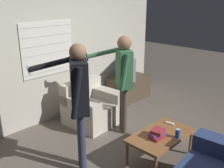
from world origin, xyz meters
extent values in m
plane|color=#665B51|center=(0.00, 0.00, 0.00)|extent=(16.00, 16.00, 0.00)
cube|color=#BCB7A8|center=(0.00, 2.03, 1.27)|extent=(5.20, 0.06, 2.55)
cube|color=silver|center=(-0.21, 1.99, 1.34)|extent=(1.03, 0.02, 0.94)
cube|color=#A4A099|center=(-0.21, 1.98, 0.95)|extent=(1.01, 0.00, 0.01)
cube|color=#A4A099|center=(-0.21, 1.98, 1.11)|extent=(1.01, 0.00, 0.01)
cube|color=#A4A099|center=(-0.21, 1.98, 1.27)|extent=(1.01, 0.00, 0.01)
cube|color=#A4A099|center=(-0.21, 1.98, 1.42)|extent=(1.01, 0.00, 0.01)
cube|color=#A4A099|center=(-0.21, 1.98, 1.58)|extent=(1.01, 0.00, 0.01)
cube|color=#A4A099|center=(-0.21, 1.98, 1.73)|extent=(1.01, 0.00, 0.01)
cube|color=beige|center=(0.22, 1.32, 0.20)|extent=(0.93, 0.88, 0.39)
cube|color=beige|center=(0.20, 1.62, 0.57)|extent=(0.89, 0.26, 0.37)
cube|color=beige|center=(0.54, 1.34, 0.48)|extent=(0.30, 0.83, 0.18)
cube|color=beige|center=(-0.09, 1.29, 0.48)|extent=(0.30, 0.83, 0.18)
cube|color=brown|center=(0.09, -0.23, 0.40)|extent=(0.96, 0.55, 0.04)
cylinder|color=brown|center=(-0.35, 0.00, 0.19)|extent=(0.04, 0.04, 0.38)
cylinder|color=brown|center=(0.53, 0.00, 0.19)|extent=(0.04, 0.04, 0.38)
cylinder|color=brown|center=(0.53, -0.47, 0.19)|extent=(0.04, 0.04, 0.38)
cube|color=#4C3D2D|center=(1.58, 1.63, 0.25)|extent=(0.90, 0.56, 0.51)
cube|color=#B2B2B7|center=(1.58, 1.63, 0.76)|extent=(0.67, 0.68, 0.51)
cube|color=navy|center=(1.51, 1.70, 0.76)|extent=(0.46, 0.47, 0.42)
cylinder|color=#33384C|center=(-0.84, 0.35, 0.43)|extent=(0.10, 0.10, 0.87)
cylinder|color=#33384C|center=(-0.75, 0.48, 0.43)|extent=(0.10, 0.10, 0.87)
cube|color=black|center=(-0.79, 0.41, 1.19)|extent=(0.42, 0.48, 0.65)
sphere|color=#846042|center=(-0.79, 0.41, 1.61)|extent=(0.21, 0.21, 0.21)
cylinder|color=black|center=(-0.97, 0.24, 1.18)|extent=(0.17, 0.15, 0.62)
cylinder|color=black|center=(-0.90, 0.79, 1.42)|extent=(0.55, 0.41, 0.20)
cube|color=white|center=(-1.15, 0.96, 1.36)|extent=(0.06, 0.06, 0.13)
cylinder|color=#4C4233|center=(0.33, 0.66, 0.41)|extent=(0.10, 0.10, 0.82)
cylinder|color=#4C4233|center=(0.41, 0.77, 0.41)|extent=(0.10, 0.10, 0.82)
cube|color=#336642|center=(0.37, 0.72, 1.12)|extent=(0.38, 0.43, 0.61)
sphere|color=#846042|center=(0.37, 0.72, 1.53)|extent=(0.23, 0.23, 0.23)
cylinder|color=#336642|center=(0.21, 0.57, 1.11)|extent=(0.17, 0.15, 0.59)
cylinder|color=#336642|center=(0.25, 1.05, 1.35)|extent=(0.52, 0.39, 0.18)
cube|color=black|center=(0.02, 1.21, 1.29)|extent=(0.06, 0.06, 0.13)
cube|color=maroon|center=(-0.03, -0.25, 0.44)|extent=(0.21, 0.18, 0.04)
cube|color=#75387F|center=(-0.02, -0.25, 0.48)|extent=(0.24, 0.18, 0.04)
cube|color=maroon|center=(-0.01, -0.25, 0.52)|extent=(0.21, 0.18, 0.04)
cylinder|color=#194C9E|center=(0.17, -0.44, 0.48)|extent=(0.07, 0.07, 0.12)
cylinder|color=silver|center=(0.17, -0.44, 0.54)|extent=(0.06, 0.06, 0.00)
cube|color=white|center=(0.43, -0.16, 0.43)|extent=(0.06, 0.13, 0.02)
camera|label=1|loc=(-2.67, -1.98, 2.25)|focal=42.00mm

